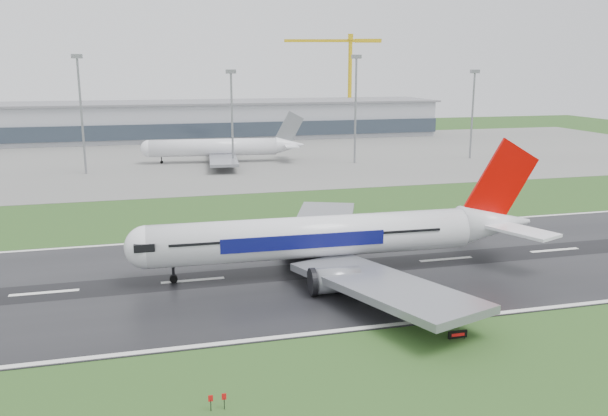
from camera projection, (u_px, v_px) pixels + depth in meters
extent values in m
plane|color=#24471A|center=(193.00, 281.00, 88.48)|extent=(520.00, 520.00, 0.00)
cube|color=black|center=(193.00, 281.00, 88.47)|extent=(400.00, 45.00, 0.10)
cube|color=slate|center=(164.00, 159.00, 206.45)|extent=(400.00, 130.00, 0.08)
cube|color=#989BA3|center=(158.00, 122.00, 261.41)|extent=(240.00, 36.00, 15.00)
cylinder|color=gray|center=(82.00, 117.00, 173.72)|extent=(0.64, 0.64, 32.43)
cylinder|color=gray|center=(232.00, 122.00, 184.59)|extent=(0.64, 0.64, 28.22)
cylinder|color=gray|center=(355.00, 112.00, 193.62)|extent=(0.64, 0.64, 32.67)
cylinder|color=gray|center=(472.00, 117.00, 204.12)|extent=(0.64, 0.64, 28.12)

